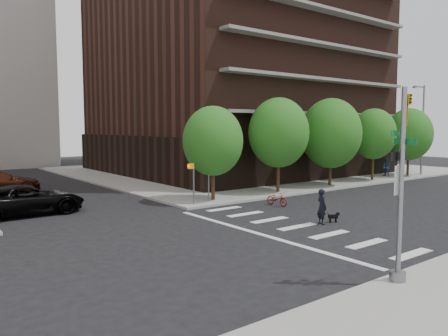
{
  "coord_description": "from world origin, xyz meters",
  "views": [
    {
      "loc": [
        -12.86,
        -14.72,
        4.93
      ],
      "look_at": [
        3.0,
        6.0,
        2.5
      ],
      "focal_mm": 35.0,
      "sensor_mm": 36.0,
      "label": 1
    }
  ],
  "objects_px": {
    "parked_car_black": "(27,200)",
    "dog_walker": "(322,207)",
    "traffic_signal": "(401,200)",
    "parked_car_maroon": "(1,182)",
    "scooter": "(277,199)",
    "pedestrian_far": "(387,167)"
  },
  "relations": [
    {
      "from": "parked_car_black",
      "to": "dog_walker",
      "type": "relative_size",
      "value": 3.4
    },
    {
      "from": "traffic_signal",
      "to": "parked_car_maroon",
      "type": "relative_size",
      "value": 1.07
    },
    {
      "from": "parked_car_maroon",
      "to": "scooter",
      "type": "bearing_deg",
      "value": -138.58
    },
    {
      "from": "traffic_signal",
      "to": "parked_car_black",
      "type": "distance_m",
      "value": 19.99
    },
    {
      "from": "traffic_signal",
      "to": "scooter",
      "type": "xyz_separation_m",
      "value": [
        6.83,
        12.38,
        -2.26
      ]
    },
    {
      "from": "dog_walker",
      "to": "traffic_signal",
      "type": "bearing_deg",
      "value": 164.23
    },
    {
      "from": "traffic_signal",
      "to": "parked_car_black",
      "type": "xyz_separation_m",
      "value": [
        -6.44,
        18.83,
        -1.84
      ]
    },
    {
      "from": "pedestrian_far",
      "to": "parked_car_black",
      "type": "bearing_deg",
      "value": -91.4
    },
    {
      "from": "traffic_signal",
      "to": "scooter",
      "type": "height_order",
      "value": "traffic_signal"
    },
    {
      "from": "parked_car_black",
      "to": "scooter",
      "type": "relative_size",
      "value": 3.73
    },
    {
      "from": "parked_car_black",
      "to": "parked_car_maroon",
      "type": "xyz_separation_m",
      "value": [
        0.59,
        10.54,
        -0.05
      ]
    },
    {
      "from": "traffic_signal",
      "to": "parked_car_maroon",
      "type": "height_order",
      "value": "traffic_signal"
    },
    {
      "from": "traffic_signal",
      "to": "dog_walker",
      "type": "bearing_deg",
      "value": 55.63
    },
    {
      "from": "parked_car_maroon",
      "to": "dog_walker",
      "type": "distance_m",
      "value": 24.68
    },
    {
      "from": "parked_car_black",
      "to": "pedestrian_far",
      "type": "relative_size",
      "value": 3.5
    },
    {
      "from": "traffic_signal",
      "to": "dog_walker",
      "type": "xyz_separation_m",
      "value": [
        4.89,
        7.14,
        -1.79
      ]
    },
    {
      "from": "traffic_signal",
      "to": "parked_car_maroon",
      "type": "distance_m",
      "value": 30.01
    },
    {
      "from": "dog_walker",
      "to": "parked_car_maroon",
      "type": "bearing_deg",
      "value": 44.39
    },
    {
      "from": "scooter",
      "to": "traffic_signal",
      "type": "bearing_deg",
      "value": -121.85
    },
    {
      "from": "parked_car_black",
      "to": "dog_walker",
      "type": "bearing_deg",
      "value": -136.86
    },
    {
      "from": "traffic_signal",
      "to": "dog_walker",
      "type": "height_order",
      "value": "traffic_signal"
    },
    {
      "from": "scooter",
      "to": "dog_walker",
      "type": "distance_m",
      "value": 5.6
    }
  ]
}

